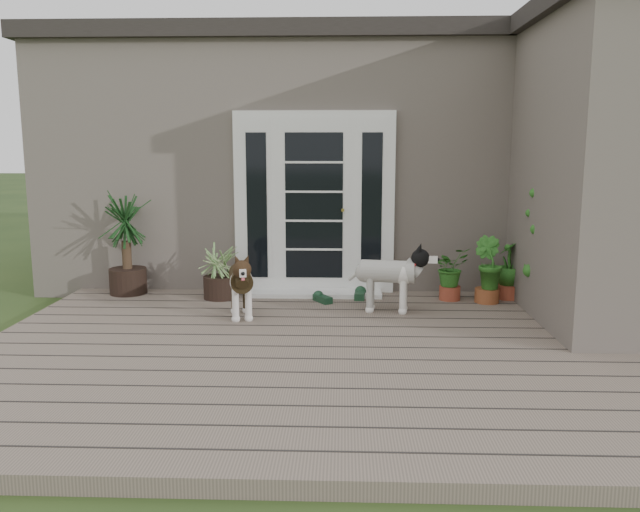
{
  "coord_description": "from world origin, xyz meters",
  "views": [
    {
      "loc": [
        0.15,
        -5.04,
        1.86
      ],
      "look_at": [
        -0.1,
        1.75,
        0.7
      ],
      "focal_mm": 36.17,
      "sensor_mm": 36.0,
      "label": 1
    }
  ],
  "objects": [
    {
      "name": "sapling",
      "position": [
        2.25,
        1.73,
        0.91
      ],
      "size": [
        0.47,
        0.47,
        1.58
      ],
      "primitive_type": null,
      "rotation": [
        0.0,
        0.0,
        -0.02
      ],
      "color": "#1D5C1A",
      "rests_on": "deck"
    },
    {
      "name": "brindle_dog",
      "position": [
        -0.9,
        1.37,
        0.42
      ],
      "size": [
        0.45,
        0.77,
        0.6
      ],
      "primitive_type": null,
      "rotation": [
        0.0,
        0.0,
        3.35
      ],
      "color": "#312411",
      "rests_on": "deck"
    },
    {
      "name": "roof_wing",
      "position": [
        2.9,
        1.5,
        3.2
      ],
      "size": [
        1.8,
        2.6,
        0.2
      ],
      "primitive_type": "cube",
      "color": "#2D2826",
      "rests_on": "house_wing"
    },
    {
      "name": "door_unit",
      "position": [
        -0.2,
        2.6,
        1.19
      ],
      "size": [
        1.9,
        0.14,
        2.15
      ],
      "primitive_type": "cube",
      "color": "white",
      "rests_on": "deck"
    },
    {
      "name": "clog_right",
      "position": [
        0.35,
        2.25,
        0.17
      ],
      "size": [
        0.19,
        0.35,
        0.1
      ],
      "primitive_type": null,
      "rotation": [
        0.0,
        0.0,
        -0.09
      ],
      "color": "#173A22",
      "rests_on": "deck"
    },
    {
      "name": "yucca",
      "position": [
        -2.42,
        2.4,
        0.72
      ],
      "size": [
        1.07,
        1.07,
        1.2
      ],
      "primitive_type": null,
      "rotation": [
        0.0,
        0.0,
        -0.36
      ],
      "color": "#143311",
      "rests_on": "deck"
    },
    {
      "name": "clog_left",
      "position": [
        -0.08,
        2.05,
        0.17
      ],
      "size": [
        0.29,
        0.34,
        0.09
      ],
      "primitive_type": null,
      "rotation": [
        0.0,
        0.0,
        0.58
      ],
      "color": "#153520",
      "rests_on": "deck"
    },
    {
      "name": "spider_plant",
      "position": [
        -1.27,
        2.2,
        0.47
      ],
      "size": [
        0.67,
        0.67,
        0.69
      ],
      "primitive_type": null,
      "rotation": [
        0.0,
        0.0,
        -0.03
      ],
      "color": "#7A945B",
      "rests_on": "deck"
    },
    {
      "name": "herb_b",
      "position": [
        1.77,
        2.1,
        0.39
      ],
      "size": [
        0.51,
        0.51,
        0.54
      ],
      "primitive_type": "imported",
      "rotation": [
        0.0,
        0.0,
        2.27
      ],
      "color": "#174C15",
      "rests_on": "deck"
    },
    {
      "name": "herb_c",
      "position": [
        2.06,
        2.32,
        0.39
      ],
      "size": [
        0.44,
        0.44,
        0.53
      ],
      "primitive_type": "imported",
      "rotation": [
        0.0,
        0.0,
        4.32
      ],
      "color": "#1E4F16",
      "rests_on": "deck"
    },
    {
      "name": "door_step",
      "position": [
        -0.2,
        2.4,
        0.14
      ],
      "size": [
        1.6,
        0.4,
        0.05
      ],
      "primitive_type": "cube",
      "color": "white",
      "rests_on": "deck"
    },
    {
      "name": "house_main",
      "position": [
        0.0,
        4.65,
        1.55
      ],
      "size": [
        7.4,
        4.0,
        3.1
      ],
      "primitive_type": "cube",
      "color": "#665E54",
      "rests_on": "ground"
    },
    {
      "name": "herb_a",
      "position": [
        1.37,
        2.22,
        0.38
      ],
      "size": [
        0.56,
        0.56,
        0.52
      ],
      "primitive_type": "imported",
      "rotation": [
        0.0,
        0.0,
        0.52
      ],
      "color": "#164D17",
      "rests_on": "deck"
    },
    {
      "name": "roof_main",
      "position": [
        0.0,
        4.65,
        3.2
      ],
      "size": [
        7.6,
        4.2,
        0.2
      ],
      "primitive_type": "cube",
      "color": "#2D2826",
      "rests_on": "house_main"
    },
    {
      "name": "white_dog",
      "position": [
        0.62,
        1.65,
        0.44
      ],
      "size": [
        0.8,
        0.44,
        0.64
      ],
      "primitive_type": null,
      "rotation": [
        0.0,
        0.0,
        -1.72
      ],
      "color": "white",
      "rests_on": "deck"
    },
    {
      "name": "house_wing",
      "position": [
        2.9,
        1.5,
        1.55
      ],
      "size": [
        1.6,
        2.4,
        3.1
      ],
      "primitive_type": "cube",
      "color": "#665E54",
      "rests_on": "ground"
    },
    {
      "name": "deck",
      "position": [
        0.0,
        0.4,
        0.06
      ],
      "size": [
        6.2,
        4.6,
        0.12
      ],
      "primitive_type": "cube",
      "color": "#6B5B4C",
      "rests_on": "ground"
    }
  ]
}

